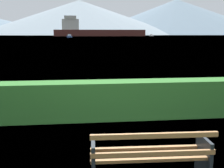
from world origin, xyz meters
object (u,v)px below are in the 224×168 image
(park_bench, at_px, (150,157))
(sailboat_mid, at_px, (151,35))
(fishing_boat_near, at_px, (70,36))
(cargo_ship_large, at_px, (93,31))

(park_bench, bearing_deg, sailboat_mid, 75.47)
(fishing_boat_near, relative_size, sailboat_mid, 1.30)
(park_bench, bearing_deg, fishing_boat_near, 92.33)
(fishing_boat_near, height_order, sailboat_mid, fishing_boat_near)
(cargo_ship_large, xyz_separation_m, sailboat_mid, (49.60, -7.12, -4.08))
(fishing_boat_near, bearing_deg, sailboat_mid, 48.77)
(park_bench, distance_m, fishing_boat_near, 156.63)
(cargo_ship_large, distance_m, fishing_boat_near, 84.99)
(park_bench, xyz_separation_m, sailboat_mid, (60.27, 232.55, 0.18))
(fishing_boat_near, distance_m, sailboat_mid, 101.11)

